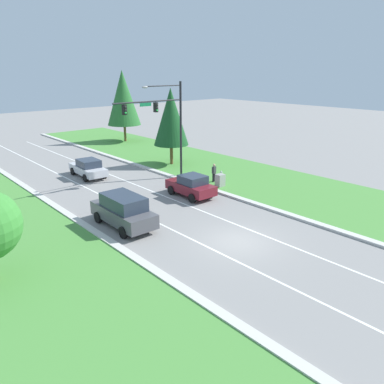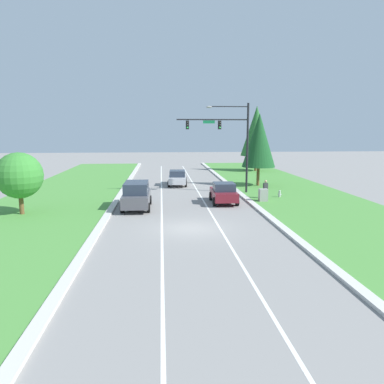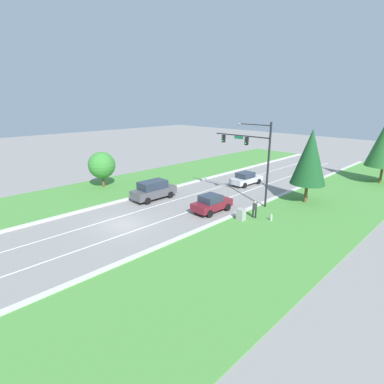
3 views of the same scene
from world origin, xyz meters
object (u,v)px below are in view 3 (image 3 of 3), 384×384
(burgundy_sedan, at_px, (212,203))
(utility_cabinet, at_px, (241,215))
(silver_sedan, at_px, (246,178))
(oak_near_left_tree, at_px, (102,165))
(graphite_suv, at_px, (153,190))
(fire_hydrant, at_px, (271,218))
(pedestrian, at_px, (255,209))
(traffic_signal_mast, at_px, (253,151))
(conifer_near_right_tree, at_px, (310,157))

(burgundy_sedan, bearing_deg, utility_cabinet, 4.14)
(silver_sedan, height_order, oak_near_left_tree, oak_near_left_tree)
(graphite_suv, xyz_separation_m, oak_near_left_tree, (-8.07, -1.63, 1.79))
(oak_near_left_tree, bearing_deg, fire_hydrant, 14.28)
(graphite_suv, xyz_separation_m, pedestrian, (11.07, 3.10, -0.13))
(graphite_suv, height_order, oak_near_left_tree, oak_near_left_tree)
(utility_cabinet, bearing_deg, silver_sedan, 123.38)
(traffic_signal_mast, relative_size, silver_sedan, 1.78)
(burgundy_sedan, bearing_deg, traffic_signal_mast, 77.21)
(fire_hydrant, xyz_separation_m, conifer_near_right_tree, (-0.15, 7.08, 4.60))
(traffic_signal_mast, bearing_deg, silver_sedan, 128.91)
(silver_sedan, bearing_deg, conifer_near_right_tree, -6.36)
(graphite_suv, relative_size, conifer_near_right_tree, 0.65)
(silver_sedan, distance_m, oak_near_left_tree, 18.22)
(graphite_suv, bearing_deg, burgundy_sedan, 13.31)
(conifer_near_right_tree, bearing_deg, oak_near_left_tree, -148.93)
(graphite_suv, relative_size, utility_cabinet, 4.50)
(burgundy_sedan, height_order, utility_cabinet, burgundy_sedan)
(conifer_near_right_tree, xyz_separation_m, oak_near_left_tree, (-20.44, -12.32, -2.08))
(graphite_suv, relative_size, pedestrian, 2.99)
(utility_cabinet, bearing_deg, oak_near_left_tree, -169.57)
(pedestrian, bearing_deg, silver_sedan, -63.72)
(burgundy_sedan, distance_m, pedestrian, 4.24)
(pedestrian, distance_m, fire_hydrant, 1.65)
(traffic_signal_mast, bearing_deg, burgundy_sedan, -103.88)
(fire_hydrant, bearing_deg, pedestrian, -160.56)
(pedestrian, bearing_deg, traffic_signal_mast, -63.22)
(conifer_near_right_tree, bearing_deg, utility_cabinet, -101.80)
(traffic_signal_mast, bearing_deg, graphite_suv, -142.16)
(utility_cabinet, relative_size, pedestrian, 0.66)
(conifer_near_right_tree, bearing_deg, pedestrian, -99.73)
(graphite_suv, height_order, fire_hydrant, graphite_suv)
(traffic_signal_mast, relative_size, oak_near_left_tree, 1.89)
(conifer_near_right_tree, bearing_deg, burgundy_sedan, -120.14)
(conifer_near_right_tree, distance_m, oak_near_left_tree, 23.96)
(burgundy_sedan, xyz_separation_m, utility_cabinet, (3.41, 0.18, -0.31))
(pedestrian, xyz_separation_m, fire_hydrant, (1.46, 0.51, -0.59))
(burgundy_sedan, xyz_separation_m, fire_hydrant, (5.42, 2.00, -0.53))
(traffic_signal_mast, xyz_separation_m, oak_near_left_tree, (-16.37, -8.07, -2.74))
(traffic_signal_mast, bearing_deg, oak_near_left_tree, -153.75)
(silver_sedan, height_order, fire_hydrant, silver_sedan)
(traffic_signal_mast, xyz_separation_m, burgundy_sedan, (-1.19, -4.83, -4.73))
(utility_cabinet, height_order, pedestrian, pedestrian)
(utility_cabinet, distance_m, fire_hydrant, 2.72)
(silver_sedan, relative_size, utility_cabinet, 4.28)
(graphite_suv, distance_m, utility_cabinet, 10.67)
(utility_cabinet, distance_m, oak_near_left_tree, 19.03)
(burgundy_sedan, relative_size, oak_near_left_tree, 0.93)
(pedestrian, height_order, conifer_near_right_tree, conifer_near_right_tree)
(pedestrian, bearing_deg, fire_hydrant, -173.49)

